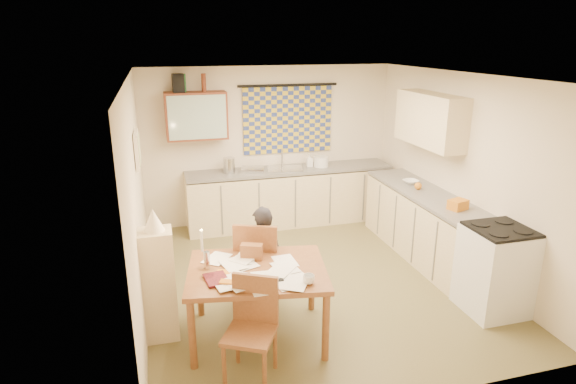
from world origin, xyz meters
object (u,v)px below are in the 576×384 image
object	(u,v)px
counter_right	(434,232)
shelf_stand	(159,285)
counter_back	(290,197)
stove	(495,270)
person	(263,258)
chair_far	(259,279)
dining_table	(258,302)

from	to	relation	value
counter_right	shelf_stand	size ratio (longest dim) A/B	2.56
counter_back	counter_right	world-z (taller)	same
counter_right	stove	bearing A→B (deg)	-90.00
person	shelf_stand	distance (m)	1.14
counter_back	stove	bearing A→B (deg)	-65.59
chair_far	counter_right	bearing A→B (deg)	-147.71
counter_right	dining_table	world-z (taller)	counter_right
dining_table	person	xyz separation A→B (m)	(0.17, 0.54, 0.22)
counter_right	stove	size ratio (longest dim) A/B	3.01
stove	person	xyz separation A→B (m)	(-2.43, 0.74, 0.11)
person	dining_table	bearing A→B (deg)	84.91
stove	person	bearing A→B (deg)	163.00
counter_back	dining_table	bearing A→B (deg)	-111.59
person	counter_back	bearing A→B (deg)	-99.52
counter_right	stove	world-z (taller)	stove
shelf_stand	stove	bearing A→B (deg)	-7.49
chair_far	person	size ratio (longest dim) A/B	0.87
shelf_stand	dining_table	bearing A→B (deg)	-15.44
stove	chair_far	bearing A→B (deg)	162.20
dining_table	counter_right	bearing A→B (deg)	31.13
stove	chair_far	xyz separation A→B (m)	(-2.47, 0.79, -0.17)
stove	dining_table	xyz separation A→B (m)	(-2.61, 0.21, -0.11)
counter_back	counter_right	bearing A→B (deg)	-53.55
person	shelf_stand	bearing A→B (deg)	26.94
chair_far	shelf_stand	xyz separation A→B (m)	(-1.07, -0.33, 0.25)
stove	counter_back	bearing A→B (deg)	114.41
counter_back	dining_table	distance (m)	3.18
counter_back	person	world-z (taller)	person
dining_table	chair_far	distance (m)	0.60
counter_right	dining_table	distance (m)	2.80
counter_right	chair_far	distance (m)	2.51
counter_back	shelf_stand	xyz separation A→B (m)	(-2.10, -2.70, 0.12)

